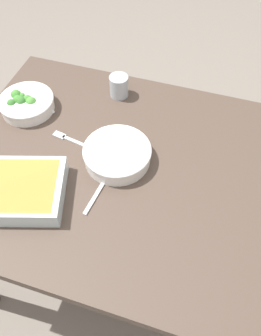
{
  "coord_description": "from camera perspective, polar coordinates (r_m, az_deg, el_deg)",
  "views": [
    {
      "loc": [
        0.21,
        -0.66,
        1.66
      ],
      "look_at": [
        0.0,
        0.0,
        0.74
      ],
      "focal_mm": 37.41,
      "sensor_mm": 36.0,
      "label": 1
    }
  ],
  "objects": [
    {
      "name": "fork_on_table",
      "position": [
        1.24,
        -9.54,
        4.48
      ],
      "size": [
        0.18,
        0.05,
        0.01
      ],
      "color": "silver",
      "rests_on": "dining_table"
    },
    {
      "name": "baking_dish",
      "position": [
        1.12,
        -18.46,
        -3.33
      ],
      "size": [
        0.35,
        0.3,
        0.06
      ],
      "color": "silver",
      "rests_on": "dining_table"
    },
    {
      "name": "spoon_by_broccoli",
      "position": [
        1.37,
        -14.66,
        9.15
      ],
      "size": [
        0.18,
        0.03,
        0.01
      ],
      "color": "silver",
      "rests_on": "dining_table"
    },
    {
      "name": "drink_cup",
      "position": [
        1.37,
        -1.9,
        13.06
      ],
      "size": [
        0.07,
        0.07,
        0.08
      ],
      "color": "#B2BCC6",
      "rests_on": "dining_table"
    },
    {
      "name": "spoon_by_stew",
      "position": [
        1.11,
        -4.75,
        -2.9
      ],
      "size": [
        0.04,
        0.18,
        0.01
      ],
      "color": "silver",
      "rests_on": "dining_table"
    },
    {
      "name": "stew_bowl",
      "position": [
        1.15,
        -2.16,
        2.32
      ],
      "size": [
        0.23,
        0.23,
        0.06
      ],
      "color": "white",
      "rests_on": "dining_table"
    },
    {
      "name": "dining_table",
      "position": [
        1.22,
        -0.0,
        -2.53
      ],
      "size": [
        1.2,
        0.9,
        0.74
      ],
      "color": "#4C3D33",
      "rests_on": "ground_plane"
    },
    {
      "name": "ground_plane",
      "position": [
        1.8,
        -0.0,
        -14.34
      ],
      "size": [
        6.0,
        6.0,
        0.0
      ],
      "primitive_type": "plane",
      "color": "slate"
    },
    {
      "name": "broccoli_bowl",
      "position": [
        1.37,
        -16.61,
        10.14
      ],
      "size": [
        0.2,
        0.2,
        0.07
      ],
      "color": "white",
      "rests_on": "dining_table"
    }
  ]
}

